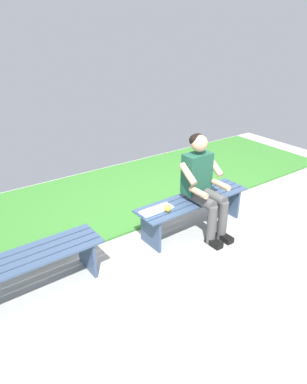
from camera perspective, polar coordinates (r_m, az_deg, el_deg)
The scene contains 7 objects.
ground_plane at distance 3.37m, azimuth 4.35°, elevation -18.95°, with size 10.00×7.00×0.04m, color #9E9E99.
grass_strip at distance 5.05m, azimuth -13.00°, elevation -2.39°, with size 9.00×2.06×0.03m, color #387A2D.
bench_near at distance 4.32m, azimuth 6.57°, elevation -2.30°, with size 1.56×0.45×0.42m.
bench_far at distance 3.51m, azimuth -19.78°, elevation -11.38°, with size 1.42×0.44×0.42m.
person_seated at distance 4.14m, azimuth 8.21°, elevation 1.62°, with size 0.50×0.69×1.23m.
apple at distance 3.94m, azimuth 2.36°, elevation -2.71°, with size 0.09×0.09×0.09m, color gold.
book_open at distance 3.97m, azimuth 0.49°, elevation -3.02°, with size 0.42×0.17×0.02m.
Camera 1 is at (2.59, 2.80, 2.36)m, focal length 32.25 mm.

